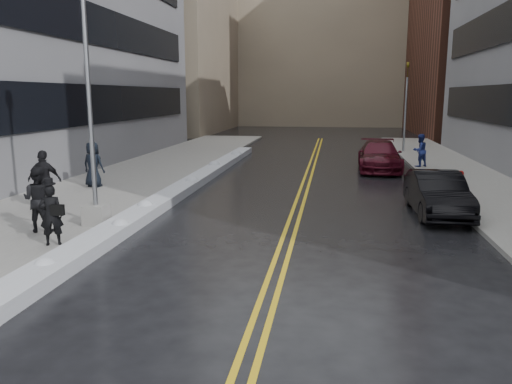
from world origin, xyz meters
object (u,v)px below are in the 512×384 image
at_px(fire_hydrant, 460,178).
at_px(car_maroon, 379,156).
at_px(pedestrian_fedora, 51,215).
at_px(car_black, 437,194).
at_px(pedestrian_c, 93,164).
at_px(traffic_signal, 406,104).
at_px(pedestrian_b, 39,199).
at_px(pedestrian_east, 420,150).
at_px(lamppost, 92,145).
at_px(pedestrian_d, 45,180).

distance_m(fire_hydrant, car_maroon, 6.23).
height_order(pedestrian_fedora, car_black, pedestrian_fedora).
bearing_deg(pedestrian_c, car_black, 178.23).
relative_size(traffic_signal, pedestrian_b, 3.21).
height_order(pedestrian_fedora, pedestrian_east, pedestrian_east).
xyz_separation_m(lamppost, pedestrian_fedora, (-0.15, -2.15, -1.59)).
height_order(traffic_signal, car_maroon, traffic_signal).
bearing_deg(lamppost, pedestrian_b, -141.16).
bearing_deg(pedestrian_east, traffic_signal, -123.93).
bearing_deg(pedestrian_b, car_black, -162.90).
distance_m(fire_hydrant, traffic_signal, 14.30).
bearing_deg(pedestrian_fedora, pedestrian_c, -95.24).
height_order(pedestrian_c, pedestrian_d, pedestrian_d).
relative_size(lamppost, pedestrian_c, 4.00).
bearing_deg(pedestrian_east, pedestrian_d, 8.76).
xyz_separation_m(lamppost, pedestrian_east, (11.64, 14.28, -1.50)).
relative_size(lamppost, traffic_signal, 1.27).
relative_size(fire_hydrant, car_maroon, 0.14).
distance_m(traffic_signal, pedestrian_b, 26.51).
bearing_deg(pedestrian_c, car_maroon, -139.98).
height_order(lamppost, traffic_signal, lamppost).
distance_m(pedestrian_d, pedestrian_east, 19.05).
bearing_deg(pedestrian_d, fire_hydrant, -159.08).
xyz_separation_m(fire_hydrant, car_maroon, (-2.85, 5.53, 0.23)).
bearing_deg(pedestrian_east, pedestrian_fedora, 21.63).
relative_size(lamppost, car_black, 1.72).
bearing_deg(pedestrian_b, lamppost, -144.77).
bearing_deg(pedestrian_fedora, pedestrian_d, -81.66).
bearing_deg(pedestrian_c, lamppost, 125.51).
xyz_separation_m(pedestrian_fedora, pedestrian_d, (-2.49, 3.81, 0.21)).
height_order(lamppost, car_black, lamppost).
bearing_deg(car_black, fire_hydrant, 66.66).
distance_m(pedestrian_east, car_maroon, 2.33).
distance_m(pedestrian_fedora, car_maroon, 18.38).
bearing_deg(pedestrian_fedora, car_black, -177.11).
xyz_separation_m(fire_hydrant, pedestrian_east, (-0.66, 6.28, 0.48)).
bearing_deg(fire_hydrant, car_black, -111.73).
distance_m(fire_hydrant, pedestrian_east, 6.33).
distance_m(lamppost, pedestrian_fedora, 2.67).
height_order(fire_hydrant, pedestrian_east, pedestrian_east).
xyz_separation_m(traffic_signal, pedestrian_east, (-0.16, -7.72, -2.37)).
height_order(lamppost, pedestrian_b, lamppost).
distance_m(pedestrian_b, pedestrian_c, 7.08).
height_order(lamppost, pedestrian_c, lamppost).
bearing_deg(fire_hydrant, lamppost, -146.96).
height_order(pedestrian_fedora, pedestrian_c, pedestrian_c).
distance_m(fire_hydrant, car_black, 4.91).
distance_m(fire_hydrant, pedestrian_c, 15.46).
distance_m(pedestrian_c, car_black, 13.71).
bearing_deg(traffic_signal, car_black, -94.05).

